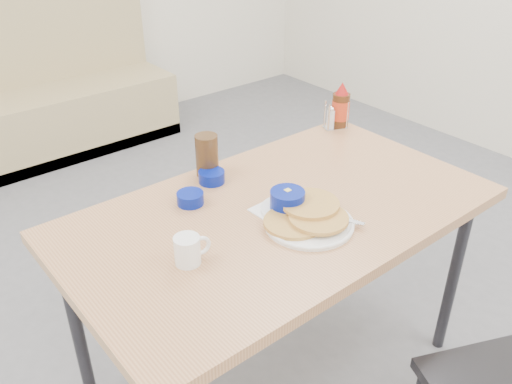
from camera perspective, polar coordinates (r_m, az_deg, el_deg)
booth_bench at (r=4.00m, az=-22.65°, el=8.40°), size 1.90×0.56×1.22m
dining_table at (r=1.79m, az=2.48°, el=-3.43°), size 1.40×0.80×0.76m
pancake_plate at (r=1.68m, az=5.52°, el=-2.80°), size 0.28×0.28×0.05m
coffee_mug at (r=1.51m, az=-7.12°, el=-6.03°), size 0.11×0.07×0.08m
grits_setting at (r=1.72m, az=3.34°, el=-1.17°), size 0.21×0.19×0.08m
creamer_bowl at (r=1.78m, az=-6.93°, el=-0.67°), size 0.09×0.09×0.04m
butter_bowl at (r=1.90m, az=-4.69°, el=1.61°), size 0.09×0.09×0.04m
amber_tumbler at (r=1.93m, az=-5.19°, el=3.87°), size 0.10×0.10×0.15m
condiment_caddy at (r=2.34m, az=8.37°, el=7.65°), size 0.11×0.09×0.12m
syrup_bottle at (r=2.34m, az=8.90°, el=8.76°), size 0.07×0.07×0.20m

